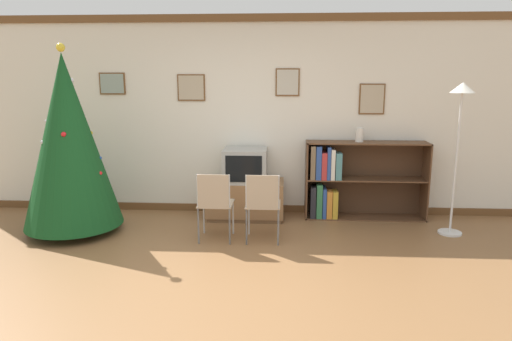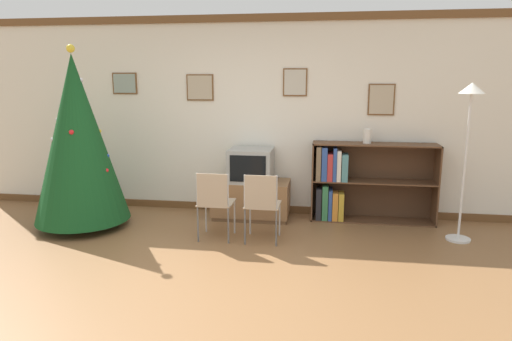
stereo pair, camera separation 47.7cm
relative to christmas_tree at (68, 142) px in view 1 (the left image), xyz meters
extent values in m
plane|color=brown|center=(1.97, -1.46, -1.13)|extent=(24.00, 24.00, 0.00)
cube|color=silver|center=(1.97, 1.05, 0.22)|extent=(8.29, 0.08, 2.70)
cube|color=brown|center=(1.97, 0.99, 1.52)|extent=(8.29, 0.03, 0.10)
cube|color=brown|center=(1.97, 0.99, -1.08)|extent=(8.29, 0.03, 0.10)
cube|color=brown|center=(0.20, 1.00, 0.67)|extent=(0.36, 0.02, 0.30)
cube|color=gray|center=(0.20, 0.98, 0.67)|extent=(0.32, 0.01, 0.26)
cube|color=brown|center=(1.30, 1.00, 0.61)|extent=(0.38, 0.02, 0.36)
cube|color=tan|center=(1.30, 0.98, 0.61)|extent=(0.34, 0.01, 0.32)
cube|color=brown|center=(2.61, 1.00, 0.69)|extent=(0.32, 0.02, 0.37)
cube|color=#BCB7A8|center=(2.61, 0.98, 0.69)|extent=(0.29, 0.01, 0.33)
cube|color=brown|center=(3.74, 1.00, 0.47)|extent=(0.34, 0.02, 0.41)
cube|color=tan|center=(3.74, 0.98, 0.47)|extent=(0.30, 0.01, 0.37)
cylinder|color=maroon|center=(0.00, 0.00, -1.08)|extent=(0.36, 0.36, 0.10)
cone|color=#14471E|center=(0.00, 0.00, 0.00)|extent=(1.16, 1.16, 2.07)
sphere|color=yellow|center=(0.00, 0.00, 1.09)|extent=(0.10, 0.10, 0.10)
sphere|color=red|center=(0.38, -0.05, -0.37)|extent=(0.05, 0.05, 0.05)
sphere|color=gold|center=(0.21, 0.15, 0.09)|extent=(0.05, 0.05, 0.05)
sphere|color=red|center=(0.07, -0.24, 0.12)|extent=(0.06, 0.06, 0.06)
sphere|color=silver|center=(0.08, 0.04, 0.72)|extent=(0.06, 0.06, 0.06)
sphere|color=silver|center=(-0.20, -0.08, 0.25)|extent=(0.04, 0.04, 0.04)
sphere|color=#1E4CB2|center=(0.33, 0.09, -0.21)|extent=(0.05, 0.05, 0.05)
sphere|color=red|center=(-0.14, 0.30, -0.17)|extent=(0.04, 0.04, 0.04)
sphere|color=red|center=(-0.10, 0.05, 0.63)|extent=(0.05, 0.05, 0.05)
sphere|color=silver|center=(-0.23, -0.17, 0.01)|extent=(0.05, 0.05, 0.05)
cube|color=brown|center=(2.06, 0.70, -1.11)|extent=(0.98, 0.52, 0.05)
cube|color=olive|center=(2.06, 0.70, -0.85)|extent=(1.02, 0.54, 0.46)
cube|color=#9E9E99|center=(2.06, 0.70, -0.40)|extent=(0.57, 0.52, 0.44)
cube|color=black|center=(2.06, 0.44, -0.40)|extent=(0.47, 0.01, 0.34)
cube|color=tan|center=(1.79, -0.14, -0.70)|extent=(0.40, 0.40, 0.02)
cube|color=tan|center=(1.79, -0.33, -0.50)|extent=(0.35, 0.02, 0.38)
cylinder|color=#B2B2B2|center=(1.61, 0.04, -0.92)|extent=(0.02, 0.02, 0.42)
cylinder|color=#B2B2B2|center=(1.97, 0.04, -0.92)|extent=(0.02, 0.02, 0.42)
cylinder|color=#B2B2B2|center=(1.61, -0.32, -0.92)|extent=(0.02, 0.02, 0.42)
cylinder|color=#B2B2B2|center=(1.97, -0.32, -0.92)|extent=(0.02, 0.02, 0.42)
cylinder|color=#B2B2B2|center=(1.61, -0.32, -0.72)|extent=(0.02, 0.02, 0.82)
cylinder|color=#B2B2B2|center=(1.97, -0.32, -0.72)|extent=(0.02, 0.02, 0.82)
cube|color=tan|center=(2.34, -0.14, -0.70)|extent=(0.40, 0.40, 0.02)
cube|color=tan|center=(2.34, -0.33, -0.50)|extent=(0.35, 0.02, 0.38)
cylinder|color=#B2B2B2|center=(2.16, 0.04, -0.92)|extent=(0.02, 0.02, 0.42)
cylinder|color=#B2B2B2|center=(2.52, 0.04, -0.92)|extent=(0.02, 0.02, 0.42)
cylinder|color=#B2B2B2|center=(2.16, -0.32, -0.92)|extent=(0.02, 0.02, 0.42)
cylinder|color=#B2B2B2|center=(2.52, -0.32, -0.92)|extent=(0.02, 0.02, 0.42)
cylinder|color=#B2B2B2|center=(2.16, -0.32, -0.72)|extent=(0.02, 0.02, 0.82)
cylinder|color=#B2B2B2|center=(2.52, -0.32, -0.72)|extent=(0.02, 0.02, 0.82)
cube|color=brown|center=(2.88, 0.81, -0.61)|extent=(0.02, 0.36, 1.04)
cube|color=brown|center=(4.47, 0.81, -0.61)|extent=(0.02, 0.36, 1.04)
cube|color=brown|center=(3.68, 0.81, -0.10)|extent=(1.61, 0.36, 0.02)
cube|color=brown|center=(3.68, 0.81, -1.12)|extent=(1.61, 0.36, 0.02)
cube|color=brown|center=(3.68, 0.81, -0.59)|extent=(1.57, 0.36, 0.02)
cube|color=#492F1E|center=(3.68, 0.98, -0.61)|extent=(1.61, 0.01, 1.04)
cube|color=#232328|center=(2.97, 0.74, -0.90)|extent=(0.07, 0.22, 0.42)
cube|color=#337547|center=(3.06, 0.75, -0.88)|extent=(0.07, 0.23, 0.46)
cube|color=#2D4C93|center=(3.13, 0.78, -0.91)|extent=(0.05, 0.30, 0.40)
cube|color=orange|center=(3.19, 0.73, -0.93)|extent=(0.07, 0.20, 0.37)
cube|color=gold|center=(3.27, 0.74, -0.93)|extent=(0.07, 0.21, 0.37)
cube|color=#756047|center=(2.96, 0.73, -0.35)|extent=(0.06, 0.20, 0.45)
cube|color=#2D4C93|center=(3.03, 0.77, -0.36)|extent=(0.07, 0.27, 0.44)
cube|color=#B73333|center=(3.11, 0.77, -0.40)|extent=(0.07, 0.28, 0.36)
cube|color=#2D4C93|center=(3.17, 0.76, -0.36)|extent=(0.04, 0.26, 0.44)
cube|color=silver|center=(3.22, 0.77, -0.38)|extent=(0.05, 0.28, 0.40)
cube|color=teal|center=(3.30, 0.74, -0.40)|extent=(0.08, 0.22, 0.36)
cylinder|color=silver|center=(3.57, 0.81, 0.00)|extent=(0.10, 0.10, 0.18)
torus|color=silver|center=(3.57, 0.81, 0.09)|extent=(0.09, 0.09, 0.02)
cylinder|color=silver|center=(4.62, 0.21, -1.12)|extent=(0.28, 0.28, 0.03)
cylinder|color=silver|center=(4.62, 0.21, -0.26)|extent=(0.03, 0.03, 1.68)
cone|color=white|center=(4.62, 0.21, 0.64)|extent=(0.28, 0.28, 0.12)
camera|label=1|loc=(2.57, -5.25, 0.77)|focal=32.00mm
camera|label=2|loc=(3.04, -5.20, 0.77)|focal=32.00mm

